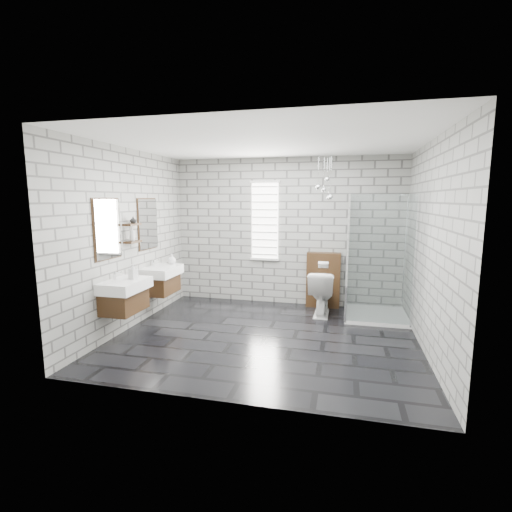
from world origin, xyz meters
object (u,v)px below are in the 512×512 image
at_px(vanity_left, 122,287).
at_px(shower_enclosure, 371,289).
at_px(cistern_panel, 323,280).
at_px(vanity_right, 160,272).
at_px(toilet, 321,293).

relative_size(vanity_left, shower_enclosure, 0.77).
distance_m(vanity_left, cistern_panel, 3.47).
bearing_deg(vanity_left, shower_enclosure, 27.12).
xyz_separation_m(cistern_panel, shower_enclosure, (0.79, -0.52, 0.00)).
bearing_deg(shower_enclosure, vanity_right, -168.72).
bearing_deg(shower_enclosure, cistern_panel, 146.92).
xyz_separation_m(vanity_left, toilet, (2.61, 1.79, -0.38)).
bearing_deg(cistern_panel, vanity_left, -139.13).
distance_m(cistern_panel, shower_enclosure, 0.95).
height_order(vanity_right, shower_enclosure, shower_enclosure).
distance_m(vanity_left, vanity_right, 1.07).
distance_m(shower_enclosure, toilet, 0.80).
relative_size(shower_enclosure, toilet, 2.67).
relative_size(vanity_left, toilet, 2.07).
xyz_separation_m(vanity_left, shower_enclosure, (3.41, 1.75, -0.25)).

